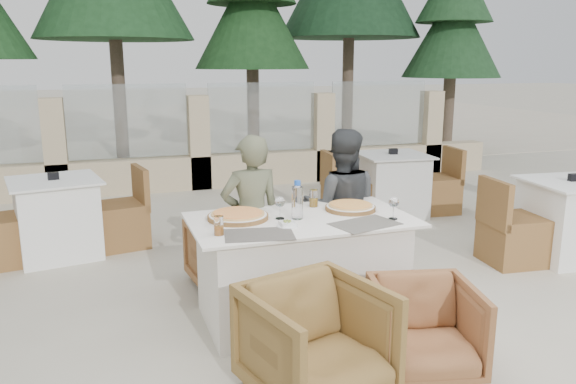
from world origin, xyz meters
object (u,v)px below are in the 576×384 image
object	(u,v)px
beer_glass_right	(314,198)
bg_table_a	(57,218)
pizza_right	(350,207)
wine_glass_corner	(394,207)
pizza_left	(238,215)
water_bottle	(297,200)
beer_glass_left	(219,226)
armchair_far_right	(329,241)
bg_table_c	(569,220)
bg_table_b	(392,185)
armchair_far_left	(227,253)
olive_dish	(287,223)
wine_glass_centre	(280,206)
dining_table	(301,269)
armchair_near_left	(317,343)
armchair_near_right	(425,328)
diner_right	(341,209)
diner_left	(251,219)

from	to	relation	value
beer_glass_right	bg_table_a	world-z (taller)	beer_glass_right
pizza_right	wine_glass_corner	xyz separation A→B (m)	(0.18, -0.33, 0.07)
pizza_left	wine_glass_corner	bearing A→B (deg)	-18.94
water_bottle	beer_glass_left	size ratio (longest dim) A/B	2.22
pizza_left	water_bottle	distance (m)	0.44
armchair_far_right	bg_table_c	xyz separation A→B (m)	(2.38, -0.31, 0.06)
bg_table_b	armchair_far_right	bearing A→B (deg)	-127.50
beer_glass_right	armchair_far_left	size ratio (longest dim) A/B	0.21
water_bottle	olive_dish	xyz separation A→B (m)	(-0.13, -0.16, -0.12)
armchair_far_left	bg_table_c	distance (m)	3.31
wine_glass_centre	dining_table	bearing A→B (deg)	-14.31
wine_glass_corner	armchair_near_left	size ratio (longest dim) A/B	0.25
olive_dish	pizza_right	bearing A→B (deg)	23.67
armchair_far_right	bg_table_b	bearing A→B (deg)	-154.05
armchair_near_right	diner_right	size ratio (longest dim) A/B	0.47
dining_table	wine_glass_centre	world-z (taller)	wine_glass_centre
wine_glass_centre	olive_dish	world-z (taller)	wine_glass_centre
diner_left	bg_table_a	bearing A→B (deg)	-49.63
beer_glass_right	olive_dish	bearing A→B (deg)	-129.27
beer_glass_right	bg_table_c	world-z (taller)	beer_glass_right
wine_glass_corner	bg_table_c	xyz separation A→B (m)	(2.28, 0.63, -0.48)
armchair_far_left	pizza_left	bearing A→B (deg)	78.46
dining_table	beer_glass_left	xyz separation A→B (m)	(-0.65, -0.20, 0.45)
beer_glass_left	olive_dish	bearing A→B (deg)	5.05
bg_table_a	armchair_near_right	bearing A→B (deg)	-63.90
beer_glass_right	dining_table	bearing A→B (deg)	-125.50
water_bottle	bg_table_b	bearing A→B (deg)	48.61
wine_glass_corner	pizza_right	bearing A→B (deg)	118.73
pizza_left	beer_glass_left	distance (m)	0.40
pizza_right	pizza_left	bearing A→B (deg)	178.06
dining_table	armchair_far_left	bearing A→B (deg)	115.18
wine_glass_centre	armchair_far_left	xyz separation A→B (m)	(-0.23, 0.77, -0.58)
armchair_far_left	wine_glass_centre	bearing A→B (deg)	99.94
diner_left	diner_right	world-z (taller)	diner_right
beer_glass_right	armchair_near_left	bearing A→B (deg)	-110.30
armchair_far_right	diner_right	bearing A→B (deg)	72.10
bg_table_b	beer_glass_right	bearing A→B (deg)	-126.32
dining_table	bg_table_a	xyz separation A→B (m)	(-1.79, 2.06, 0.00)
beer_glass_right	armchair_far_right	world-z (taller)	beer_glass_right
wine_glass_centre	beer_glass_right	xyz separation A→B (m)	(0.36, 0.25, -0.03)
beer_glass_left	armchair_far_left	size ratio (longest dim) A/B	0.20
armchair_near_left	diner_right	bearing A→B (deg)	46.84
pizza_left	wine_glass_centre	xyz separation A→B (m)	(0.29, -0.09, 0.06)
dining_table	armchair_near_right	size ratio (longest dim) A/B	2.56
armchair_far_left	diner_left	bearing A→B (deg)	101.54
water_bottle	armchair_near_right	bearing A→B (deg)	-62.84
wine_glass_corner	armchair_near_left	xyz separation A→B (m)	(-0.88, -0.76, -0.53)
pizza_left	armchair_near_left	size ratio (longest dim) A/B	0.60
dining_table	wine_glass_centre	xyz separation A→B (m)	(-0.15, 0.04, 0.48)
water_bottle	bg_table_c	size ratio (longest dim) A/B	0.17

